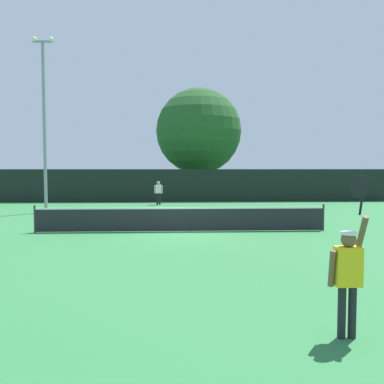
# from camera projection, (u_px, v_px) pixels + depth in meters

# --- Properties ---
(ground_plane) EXTENTS (120.00, 120.00, 0.00)m
(ground_plane) POSITION_uv_depth(u_px,v_px,m) (181.00, 231.00, 16.61)
(ground_plane) COLOR #2D723D
(tennis_net) EXTENTS (11.55, 0.08, 1.07)m
(tennis_net) POSITION_uv_depth(u_px,v_px,m) (181.00, 219.00, 16.58)
(tennis_net) COLOR #232328
(tennis_net) RESTS_ON ground
(perimeter_fence) EXTENTS (32.26, 0.12, 2.41)m
(perimeter_fence) POSITION_uv_depth(u_px,v_px,m) (177.00, 185.00, 30.93)
(perimeter_fence) COLOR black
(perimeter_fence) RESTS_ON ground
(player_serving) EXTENTS (0.68, 0.39, 2.44)m
(player_serving) POSITION_uv_depth(u_px,v_px,m) (348.00, 268.00, 6.19)
(player_serving) COLOR yellow
(player_serving) RESTS_ON ground
(player_receiving) EXTENTS (0.57, 0.23, 1.59)m
(player_receiving) POSITION_uv_depth(u_px,v_px,m) (158.00, 191.00, 28.43)
(player_receiving) COLOR white
(player_receiving) RESTS_ON ground
(tennis_ball) EXTENTS (0.07, 0.07, 0.07)m
(tennis_ball) POSITION_uv_depth(u_px,v_px,m) (155.00, 222.00, 19.19)
(tennis_ball) COLOR #CCE033
(tennis_ball) RESTS_ON ground
(light_pole) EXTENTS (1.18, 0.28, 9.78)m
(light_pole) POSITION_uv_depth(u_px,v_px,m) (44.00, 115.00, 23.33)
(light_pole) COLOR gray
(light_pole) RESTS_ON ground
(large_tree) EXTENTS (7.35, 7.35, 9.36)m
(large_tree) POSITION_uv_depth(u_px,v_px,m) (199.00, 131.00, 36.11)
(large_tree) COLOR brown
(large_tree) RESTS_ON ground
(parked_car_near) EXTENTS (2.44, 4.41, 1.69)m
(parked_car_near) POSITION_uv_depth(u_px,v_px,m) (144.00, 186.00, 39.31)
(parked_car_near) COLOR navy
(parked_car_near) RESTS_ON ground
(parked_car_mid) EXTENTS (2.06, 4.27, 1.69)m
(parked_car_mid) POSITION_uv_depth(u_px,v_px,m) (244.00, 187.00, 37.68)
(parked_car_mid) COLOR #B7B7BC
(parked_car_mid) RESTS_ON ground
(parked_car_far) EXTENTS (2.00, 4.24, 1.69)m
(parked_car_far) POSITION_uv_depth(u_px,v_px,m) (283.00, 187.00, 37.29)
(parked_car_far) COLOR navy
(parked_car_far) RESTS_ON ground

